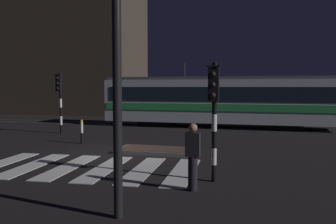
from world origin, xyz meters
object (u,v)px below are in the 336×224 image
object	(u,v)px
tram	(218,100)
bollard_island_edge	(82,132)
traffic_light_corner_far_left	(60,93)
pedestrian_waiting_at_kerb	(193,156)
traffic_light_corner_near_right	(214,104)

from	to	relation	value
tram	bollard_island_edge	world-z (taller)	tram
traffic_light_corner_far_left	pedestrian_waiting_at_kerb	size ratio (longest dim) A/B	1.99
tram	pedestrian_waiting_at_kerb	world-z (taller)	tram
tram	traffic_light_corner_near_right	bearing A→B (deg)	-82.32
traffic_light_corner_near_right	bollard_island_edge	xyz separation A→B (m)	(-6.87, 5.12, -1.60)
traffic_light_corner_near_right	pedestrian_waiting_at_kerb	bearing A→B (deg)	-112.07
traffic_light_corner_far_left	traffic_light_corner_near_right	bearing A→B (deg)	-39.18
traffic_light_corner_far_left	traffic_light_corner_near_right	world-z (taller)	traffic_light_corner_far_left
pedestrian_waiting_at_kerb	bollard_island_edge	xyz separation A→B (m)	(-6.49, 6.05, -0.32)
traffic_light_corner_near_right	bollard_island_edge	distance (m)	8.71
traffic_light_corner_near_right	tram	bearing A→B (deg)	97.68
traffic_light_corner_far_left	tram	xyz separation A→B (m)	(7.98, 5.61, -0.50)
pedestrian_waiting_at_kerb	bollard_island_edge	world-z (taller)	pedestrian_waiting_at_kerb
traffic_light_corner_far_left	tram	distance (m)	9.76
traffic_light_corner_far_left	tram	size ratio (longest dim) A/B	0.23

